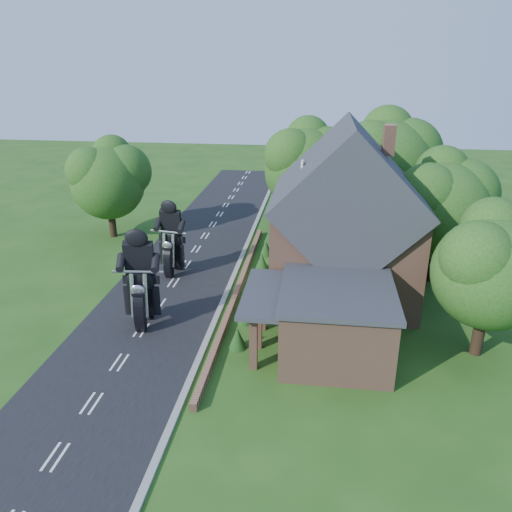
# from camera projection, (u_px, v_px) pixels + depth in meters

# --- Properties ---
(ground) EXTENTS (120.00, 120.00, 0.00)m
(ground) POSITION_uv_depth(u_px,v_px,m) (141.00, 330.00, 26.15)
(ground) COLOR #214914
(ground) RESTS_ON ground
(road) EXTENTS (7.00, 80.00, 0.02)m
(road) POSITION_uv_depth(u_px,v_px,m) (141.00, 330.00, 26.15)
(road) COLOR black
(road) RESTS_ON ground
(kerb) EXTENTS (0.30, 80.00, 0.12)m
(kerb) POSITION_uv_depth(u_px,v_px,m) (209.00, 334.00, 25.69)
(kerb) COLOR gray
(kerb) RESTS_ON ground
(garden_wall) EXTENTS (0.30, 22.00, 0.40)m
(garden_wall) POSITION_uv_depth(u_px,v_px,m) (238.00, 290.00, 30.16)
(garden_wall) COLOR #94644B
(garden_wall) RESTS_ON ground
(house) EXTENTS (9.54, 8.64, 10.24)m
(house) POSITION_uv_depth(u_px,v_px,m) (345.00, 224.00, 28.80)
(house) COLOR #94644B
(house) RESTS_ON ground
(annex) EXTENTS (7.05, 5.94, 3.44)m
(annex) POSITION_uv_depth(u_px,v_px,m) (333.00, 320.00, 23.57)
(annex) COLOR #94644B
(annex) RESTS_ON ground
(tree_annex_side) EXTENTS (5.64, 5.20, 7.48)m
(tree_annex_side) POSITION_uv_depth(u_px,v_px,m) (499.00, 263.00, 22.45)
(tree_annex_side) COLOR black
(tree_annex_side) RESTS_ON ground
(tree_house_right) EXTENTS (6.51, 6.00, 8.40)m
(tree_house_right) POSITION_uv_depth(u_px,v_px,m) (447.00, 202.00, 30.16)
(tree_house_right) COLOR black
(tree_house_right) RESTS_ON ground
(tree_behind_house) EXTENTS (7.81, 7.20, 10.08)m
(tree_behind_house) POSITION_uv_depth(u_px,v_px,m) (392.00, 160.00, 37.00)
(tree_behind_house) COLOR black
(tree_behind_house) RESTS_ON ground
(tree_behind_left) EXTENTS (6.94, 6.40, 9.16)m
(tree_behind_left) POSITION_uv_depth(u_px,v_px,m) (311.00, 162.00, 38.81)
(tree_behind_left) COLOR black
(tree_behind_left) RESTS_ON ground
(tree_far_road) EXTENTS (6.08, 5.60, 7.84)m
(tree_far_road) POSITION_uv_depth(u_px,v_px,m) (112.00, 176.00, 38.17)
(tree_far_road) COLOR black
(tree_far_road) RESTS_ON ground
(shrub_a) EXTENTS (0.90, 0.90, 1.10)m
(shrub_a) POSITION_uv_depth(u_px,v_px,m) (238.00, 338.00, 24.39)
(shrub_a) COLOR #153912
(shrub_a) RESTS_ON ground
(shrub_b) EXTENTS (0.90, 0.90, 1.10)m
(shrub_b) POSITION_uv_depth(u_px,v_px,m) (245.00, 314.00, 26.69)
(shrub_b) COLOR #153912
(shrub_b) RESTS_ON ground
(shrub_c) EXTENTS (0.90, 0.90, 1.10)m
(shrub_c) POSITION_uv_depth(u_px,v_px,m) (252.00, 293.00, 28.99)
(shrub_c) COLOR #153912
(shrub_c) RESTS_ON ground
(shrub_d) EXTENTS (0.90, 0.90, 1.10)m
(shrub_d) POSITION_uv_depth(u_px,v_px,m) (262.00, 261.00, 33.60)
(shrub_d) COLOR #153912
(shrub_d) RESTS_ON ground
(shrub_e) EXTENTS (0.90, 0.90, 1.10)m
(shrub_e) POSITION_uv_depth(u_px,v_px,m) (266.00, 248.00, 35.90)
(shrub_e) COLOR #153912
(shrub_e) RESTS_ON ground
(shrub_f) EXTENTS (0.90, 0.90, 1.10)m
(shrub_f) POSITION_uv_depth(u_px,v_px,m) (270.00, 236.00, 38.20)
(shrub_f) COLOR #153912
(shrub_f) RESTS_ON ground
(motorcycle_lead) EXTENTS (0.61, 1.80, 1.64)m
(motorcycle_lead) POSITION_uv_depth(u_px,v_px,m) (144.00, 311.00, 26.37)
(motorcycle_lead) COLOR black
(motorcycle_lead) RESTS_ON ground
(motorcycle_follow) EXTENTS (0.66, 1.67, 1.52)m
(motorcycle_follow) POSITION_uv_depth(u_px,v_px,m) (174.00, 263.00, 32.68)
(motorcycle_follow) COLOR black
(motorcycle_follow) RESTS_ON ground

